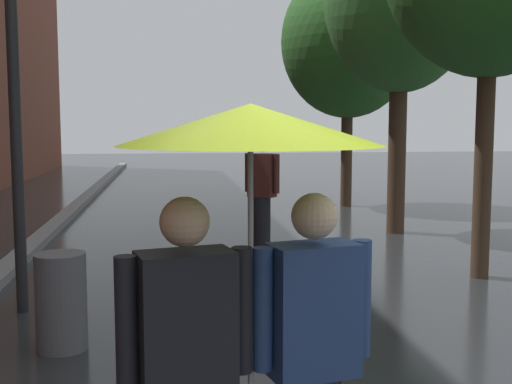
% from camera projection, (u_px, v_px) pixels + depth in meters
% --- Properties ---
extents(kerb_strip, '(0.30, 36.00, 0.12)m').
position_uv_depth(kerb_strip, '(58.00, 223.00, 12.38)').
color(kerb_strip, slate).
rests_on(kerb_strip, ground).
extents(street_tree_3, '(3.13, 3.13, 5.64)m').
position_uv_depth(street_tree_3, '(348.00, 42.00, 14.95)').
color(street_tree_3, '#473323').
rests_on(street_tree_3, ground).
extents(couple_under_umbrella, '(1.16, 1.15, 2.05)m').
position_uv_depth(couple_under_umbrella, '(251.00, 258.00, 2.79)').
color(couple_under_umbrella, '#2D2D33').
rests_on(couple_under_umbrella, ground).
extents(street_lamp_post, '(0.24, 0.24, 4.24)m').
position_uv_depth(street_lamp_post, '(14.00, 72.00, 6.47)').
color(street_lamp_post, black).
rests_on(street_lamp_post, ground).
extents(litter_bin, '(0.44, 0.44, 0.85)m').
position_uv_depth(litter_bin, '(61.00, 302.00, 5.57)').
color(litter_bin, '#4C4C51').
rests_on(litter_bin, ground).
extents(pedestrian_walking_midground, '(0.48, 0.42, 1.75)m').
position_uv_depth(pedestrian_walking_midground, '(262.00, 195.00, 9.67)').
color(pedestrian_walking_midground, black).
rests_on(pedestrian_walking_midground, ground).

